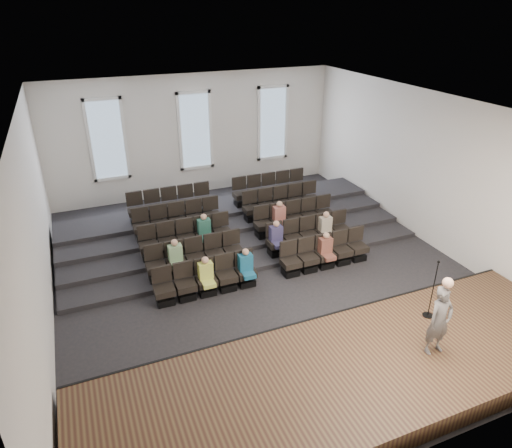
{
  "coord_description": "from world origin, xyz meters",
  "views": [
    {
      "loc": [
        -4.78,
        -11.14,
        7.53
      ],
      "look_at": [
        0.04,
        0.5,
        1.35
      ],
      "focal_mm": 32.0,
      "sensor_mm": 36.0,
      "label": 1
    }
  ],
  "objects": [
    {
      "name": "risers",
      "position": [
        0.0,
        3.17,
        0.2
      ],
      "size": [
        11.8,
        4.8,
        0.6
      ],
      "color": "black",
      "rests_on": "ground"
    },
    {
      "name": "seating_rows",
      "position": [
        -0.0,
        1.54,
        0.68
      ],
      "size": [
        6.8,
        4.7,
        1.67
      ],
      "color": "black",
      "rests_on": "ground"
    },
    {
      "name": "stage_lip",
      "position": [
        0.0,
        -3.33,
        0.25
      ],
      "size": [
        11.8,
        0.06,
        0.52
      ],
      "primitive_type": "cube",
      "color": "black",
      "rests_on": "ground"
    },
    {
      "name": "ground",
      "position": [
        0.0,
        0.0,
        0.0
      ],
      "size": [
        14.0,
        14.0,
        0.0
      ],
      "primitive_type": "plane",
      "color": "black",
      "rests_on": "ground"
    },
    {
      "name": "audience",
      "position": [
        0.0,
        0.32,
        0.81
      ],
      "size": [
        5.45,
        2.64,
        1.1
      ],
      "color": "#C3CF52",
      "rests_on": "seating_rows"
    },
    {
      "name": "mic_stand",
      "position": [
        2.67,
        -4.31,
        0.97
      ],
      "size": [
        0.27,
        0.27,
        1.59
      ],
      "color": "black",
      "rests_on": "stage"
    },
    {
      "name": "wall_back",
      "position": [
        0.0,
        7.02,
        2.5
      ],
      "size": [
        12.0,
        0.04,
        5.0
      ],
      "primitive_type": "cube",
      "color": "silver",
      "rests_on": "ground"
    },
    {
      "name": "windows",
      "position": [
        0.0,
        6.95,
        2.7
      ],
      "size": [
        8.44,
        0.1,
        3.24
      ],
      "color": "white",
      "rests_on": "wall_back"
    },
    {
      "name": "speaker",
      "position": [
        1.91,
        -5.35,
        1.33
      ],
      "size": [
        0.6,
        0.4,
        1.65
      ],
      "primitive_type": "imported",
      "rotation": [
        0.0,
        0.0,
        -0.0
      ],
      "color": "#585553",
      "rests_on": "stage"
    },
    {
      "name": "ceiling",
      "position": [
        0.0,
        0.0,
        5.01
      ],
      "size": [
        12.0,
        14.0,
        0.02
      ],
      "primitive_type": "cube",
      "color": "white",
      "rests_on": "ground"
    },
    {
      "name": "stage",
      "position": [
        0.0,
        -5.1,
        0.25
      ],
      "size": [
        11.8,
        3.6,
        0.5
      ],
      "primitive_type": "cube",
      "color": "#4D3B21",
      "rests_on": "ground"
    },
    {
      "name": "wall_front",
      "position": [
        0.0,
        -7.02,
        2.5
      ],
      "size": [
        12.0,
        0.04,
        5.0
      ],
      "primitive_type": "cube",
      "color": "silver",
      "rests_on": "ground"
    },
    {
      "name": "wall_left",
      "position": [
        -6.02,
        0.0,
        2.5
      ],
      "size": [
        0.04,
        14.0,
        5.0
      ],
      "primitive_type": "cube",
      "color": "silver",
      "rests_on": "ground"
    },
    {
      "name": "wall_right",
      "position": [
        6.02,
        0.0,
        2.5
      ],
      "size": [
        0.04,
        14.0,
        5.0
      ],
      "primitive_type": "cube",
      "color": "silver",
      "rests_on": "ground"
    }
  ]
}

